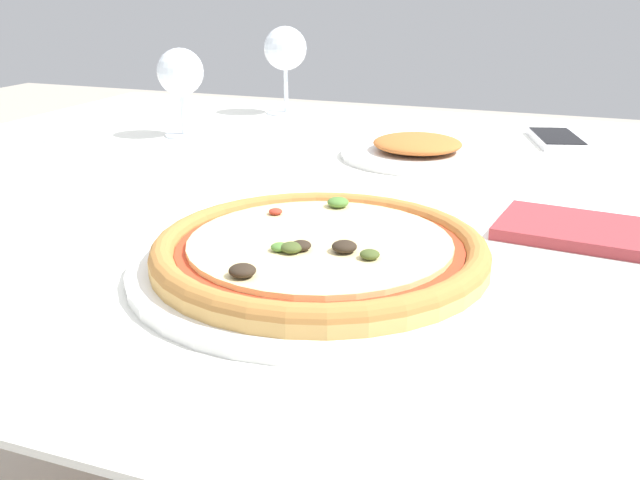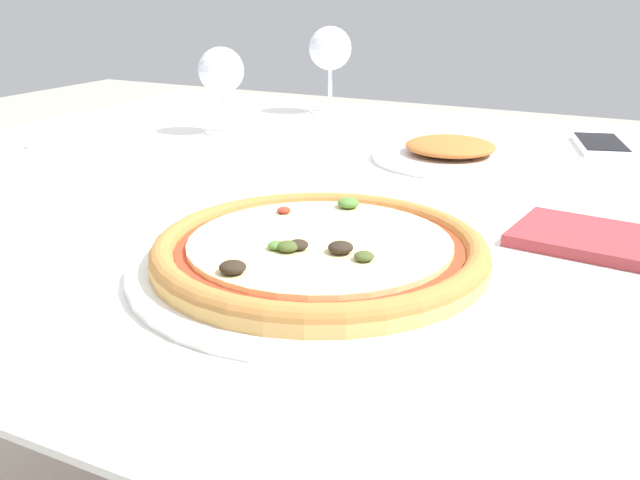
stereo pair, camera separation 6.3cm
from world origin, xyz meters
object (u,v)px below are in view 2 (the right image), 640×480
side_plate (450,152)px  cell_phone (601,145)px  wine_glass_far_right (221,73)px  wine_glass_far_left (330,51)px  fork (75,138)px  dining_table (307,237)px  pizza_plate (320,254)px

side_plate → cell_phone: bearing=44.5°
wine_glass_far_right → side_plate: (0.40, -0.01, -0.09)m
side_plate → wine_glass_far_left: bearing=140.3°
wine_glass_far_left → fork: bearing=-123.6°
fork → wine_glass_far_left: bearing=56.4°
wine_glass_far_right → dining_table: bearing=-36.4°
cell_phone → pizza_plate: bearing=-104.7°
pizza_plate → cell_phone: 0.66m
pizza_plate → wine_glass_far_left: wine_glass_far_left is taller
dining_table → wine_glass_far_left: bearing=112.3°
cell_phone → side_plate: 0.26m
dining_table → pizza_plate: 0.33m
pizza_plate → cell_phone: pizza_plate is taller
wine_glass_far_left → cell_phone: wine_glass_far_left is taller
fork → cell_phone: cell_phone is taller
dining_table → cell_phone: (0.33, 0.36, 0.09)m
wine_glass_far_right → cell_phone: size_ratio=0.91×
dining_table → wine_glass_far_left: 0.52m
dining_table → fork: 0.46m
wine_glass_far_right → cell_phone: wine_glass_far_right is taller
dining_table → side_plate: side_plate is taller
pizza_plate → wine_glass_far_right: (-0.42, 0.47, 0.08)m
cell_phone → side_plate: bearing=-135.5°
dining_table → fork: bearing=174.6°
cell_phone → wine_glass_far_left: bearing=170.4°
fork → wine_glass_far_right: bearing=37.6°
wine_glass_far_left → cell_phone: (0.51, -0.09, -0.11)m
wine_glass_far_left → side_plate: (0.32, -0.27, -0.11)m
cell_phone → side_plate: (-0.19, -0.18, 0.01)m
fork → wine_glass_far_right: 0.26m
fork → pizza_plate: bearing=-27.7°
dining_table → fork: size_ratio=7.34×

